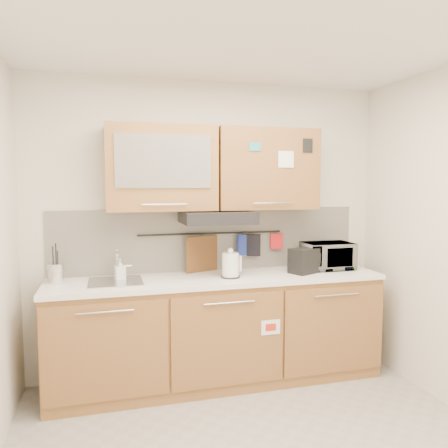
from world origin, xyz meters
TOP-DOWN VIEW (x-y plane):
  - ceiling at (0.00, 0.00)m, footprint 3.20×3.20m
  - wall_back at (0.00, 1.50)m, footprint 3.20×0.00m
  - base_cabinet at (0.00, 1.19)m, footprint 2.80×0.64m
  - countertop at (0.00, 1.19)m, footprint 2.82×0.62m
  - backsplash at (0.00, 1.49)m, footprint 2.80×0.02m
  - upper_cabinets at (-0.00, 1.32)m, footprint 1.82×0.37m
  - range_hood at (0.00, 1.25)m, footprint 0.60×0.46m
  - sink at (-0.85, 1.21)m, footprint 0.42×0.40m
  - utensil_rail at (0.00, 1.45)m, footprint 1.30×0.02m
  - utensil_crock at (-1.30, 1.28)m, footprint 0.16×0.16m
  - kettle at (0.09, 1.13)m, footprint 0.18×0.16m
  - toaster at (0.78, 1.15)m, footprint 0.33×0.28m
  - microwave at (1.05, 1.25)m, footprint 0.44×0.30m
  - soap_bottle at (-0.81, 1.27)m, footprint 0.09×0.09m
  - cutting_board at (-0.09, 1.44)m, footprint 0.31×0.13m
  - oven_mitt at (0.29, 1.44)m, footprint 0.12×0.07m
  - dark_pouch at (0.39, 1.44)m, footprint 0.13×0.07m
  - pot_holder at (0.62, 1.44)m, footprint 0.12×0.04m

SIDE VIEW (x-z plane):
  - base_cabinet at x=0.00m, z-range -0.03..0.85m
  - countertop at x=0.00m, z-range 0.88..0.92m
  - sink at x=-0.85m, z-range 0.79..1.05m
  - utensil_crock at x=-1.30m, z-range 0.84..1.16m
  - soap_bottle at x=-0.81m, z-range 0.92..1.10m
  - kettle at x=0.09m, z-range 0.89..1.14m
  - toaster at x=0.78m, z-range 0.92..1.14m
  - microwave at x=1.05m, z-range 0.92..1.16m
  - cutting_board at x=-0.09m, z-range 0.85..1.24m
  - dark_pouch at x=0.39m, z-range 1.04..1.24m
  - oven_mitt at x=0.29m, z-range 1.05..1.24m
  - pot_holder at x=0.62m, z-range 1.10..1.24m
  - backsplash at x=0.00m, z-range 0.92..1.48m
  - utensil_rail at x=0.00m, z-range 1.25..1.27m
  - wall_back at x=0.00m, z-range -0.30..2.90m
  - range_hood at x=0.00m, z-range 1.37..1.47m
  - upper_cabinets at x=0.00m, z-range 1.48..2.18m
  - ceiling at x=0.00m, z-range 2.60..2.60m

